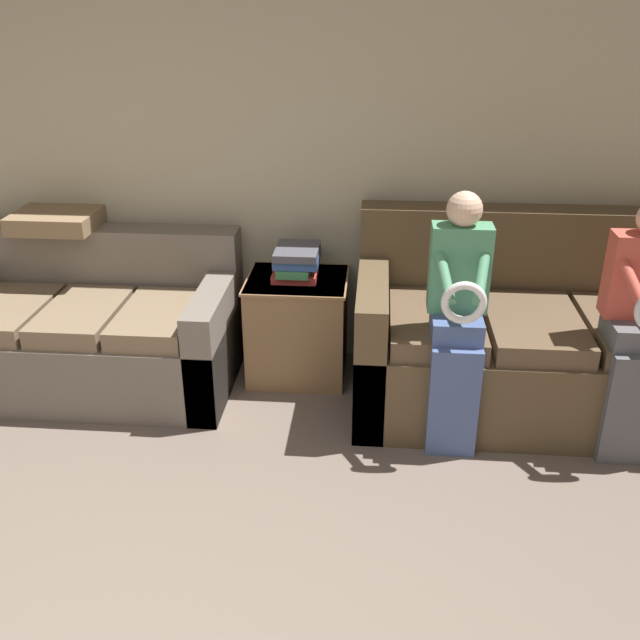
# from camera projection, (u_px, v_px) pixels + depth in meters

# --- Properties ---
(wall_back) EXTENTS (7.66, 0.06, 2.55)m
(wall_back) POSITION_uv_depth(u_px,v_px,m) (239.00, 149.00, 4.07)
(wall_back) COLOR #BCB293
(wall_back) RESTS_ON ground_plane
(couch_main) EXTENTS (1.83, 0.97, 1.01)m
(couch_main) POSITION_uv_depth(u_px,v_px,m) (524.00, 343.00, 3.88)
(couch_main) COLOR brown
(couch_main) RESTS_ON ground_plane
(couch_side) EXTENTS (1.59, 0.89, 0.84)m
(couch_side) POSITION_uv_depth(u_px,v_px,m) (96.00, 332.00, 4.11)
(couch_side) COLOR #70665B
(couch_side) RESTS_ON ground_plane
(child_left_seated) EXTENTS (0.29, 0.37, 1.27)m
(child_left_seated) POSITION_uv_depth(u_px,v_px,m) (458.00, 314.00, 3.39)
(child_left_seated) COLOR #475B8E
(child_left_seated) RESTS_ON ground_plane
(side_shelf) EXTENTS (0.58, 0.51, 0.61)m
(side_shelf) POSITION_uv_depth(u_px,v_px,m) (298.00, 326.00, 4.17)
(side_shelf) COLOR olive
(side_shelf) RESTS_ON ground_plane
(book_stack) EXTENTS (0.26, 0.30, 0.19)m
(book_stack) POSITION_uv_depth(u_px,v_px,m) (296.00, 262.00, 4.01)
(book_stack) COLOR #BC3833
(book_stack) RESTS_ON side_shelf
(throw_pillow) EXTENTS (0.47, 0.47, 0.10)m
(throw_pillow) POSITION_uv_depth(u_px,v_px,m) (59.00, 218.00, 4.16)
(throw_pillow) COLOR #846B4C
(throw_pillow) RESTS_ON couch_side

